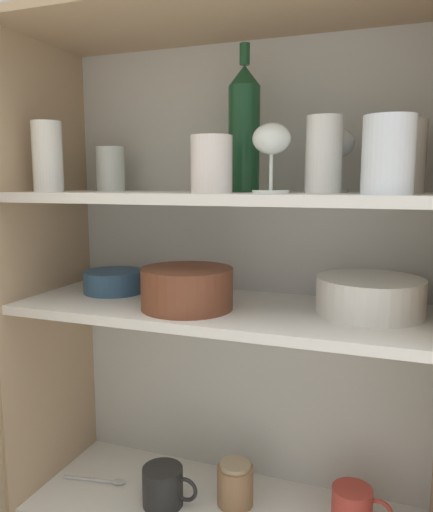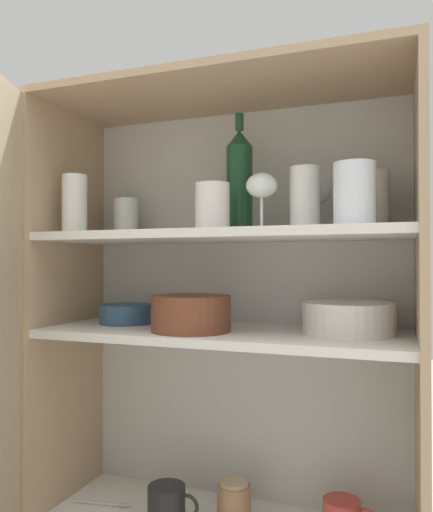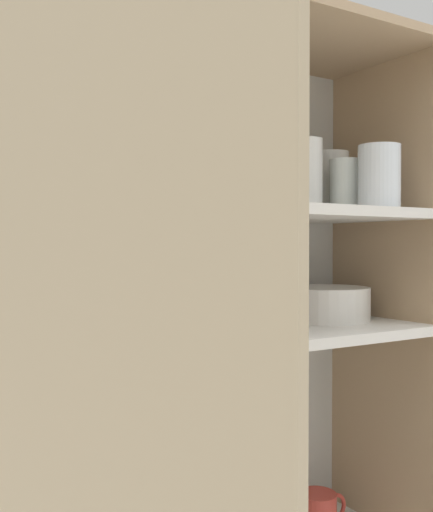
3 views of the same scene
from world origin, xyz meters
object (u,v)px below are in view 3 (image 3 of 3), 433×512
Objects in this scene: plate_stack_white at (322,303)px; mixing_bowl_large at (201,312)px; wine_bottle at (213,141)px; serving_bowl_small at (61,326)px.

plate_stack_white is 0.36m from mixing_bowl_large.
serving_bowl_small is at bearing -175.86° from wine_bottle.
serving_bowl_small is at bearing 159.74° from mixing_bowl_large.
mixing_bowl_large is 1.34× the size of serving_bowl_small.
plate_stack_white is at bearing 13.79° from mixing_bowl_large.
wine_bottle is 1.59× the size of mixing_bowl_large.
wine_bottle reaches higher than plate_stack_white.
plate_stack_white is at bearing -3.94° from wine_bottle.
wine_bottle is 0.43m from plate_stack_white.
wine_bottle is 1.44× the size of plate_stack_white.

